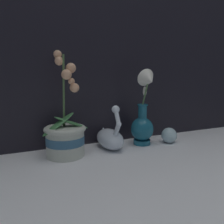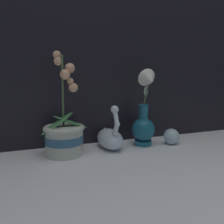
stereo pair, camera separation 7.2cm
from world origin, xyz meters
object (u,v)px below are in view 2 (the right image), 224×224
object	(u,v)px
blue_vase	(144,120)
glass_sphere	(171,136)
swan_figurine	(110,137)
orchid_potted_plant	(64,134)

from	to	relation	value
blue_vase	glass_sphere	distance (m)	0.16
swan_figurine	glass_sphere	xyz separation A→B (m)	(0.30, -0.04, -0.01)
glass_sphere	blue_vase	bearing A→B (deg)	168.77
swan_figurine	glass_sphere	size ratio (longest dim) A/B	2.76
swan_figurine	blue_vase	xyz separation A→B (m)	(0.16, -0.02, 0.07)
orchid_potted_plant	glass_sphere	distance (m)	0.50
glass_sphere	orchid_potted_plant	bearing A→B (deg)	177.21
orchid_potted_plant	glass_sphere	bearing A→B (deg)	-2.79
orchid_potted_plant	swan_figurine	size ratio (longest dim) A/B	2.01
orchid_potted_plant	blue_vase	world-z (taller)	orchid_potted_plant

